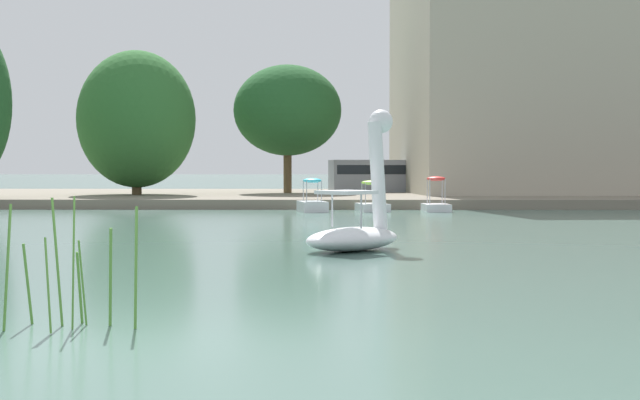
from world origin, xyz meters
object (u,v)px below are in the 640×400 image
object	(u,v)px
tree_broadleaf_left	(287,111)
tree_willow_near_path	(136,119)
pedal_boat_cyan	(312,202)
pedal_boat_lime	(372,202)
swan_boat	(358,220)
pedal_boat_red	(436,202)
parked_van	(368,175)

from	to	relation	value
tree_broadleaf_left	tree_willow_near_path	distance (m)	8.62
pedal_boat_cyan	pedal_boat_lime	size ratio (longest dim) A/B	1.02
pedal_boat_lime	swan_boat	bearing A→B (deg)	-93.52
pedal_boat_red	tree_broadleaf_left	distance (m)	15.25
swan_boat	pedal_boat_red	bearing A→B (deg)	77.92
tree_willow_near_path	pedal_boat_cyan	bearing A→B (deg)	-44.33
swan_boat	parked_van	bearing A→B (deg)	87.37
pedal_boat_lime	tree_broadleaf_left	world-z (taller)	tree_broadleaf_left
swan_boat	pedal_boat_cyan	size ratio (longest dim) A/B	1.46
tree_willow_near_path	parked_van	bearing A→B (deg)	22.38
pedal_boat_cyan	pedal_boat_red	world-z (taller)	pedal_boat_red
pedal_boat_cyan	parked_van	world-z (taller)	parked_van
tree_broadleaf_left	pedal_boat_cyan	bearing A→B (deg)	-82.33
pedal_boat_cyan	parked_van	size ratio (longest dim) A/B	0.45
tree_willow_near_path	parked_van	distance (m)	13.78
pedal_boat_red	parked_van	size ratio (longest dim) A/B	0.38
pedal_boat_lime	pedal_boat_red	size ratio (longest dim) A/B	1.17
pedal_boat_cyan	tree_willow_near_path	size ratio (longest dim) A/B	0.24
pedal_boat_cyan	swan_boat	bearing A→B (deg)	-85.25
pedal_boat_red	tree_broadleaf_left	world-z (taller)	tree_broadleaf_left
parked_van	tree_willow_near_path	bearing A→B (deg)	-157.62
swan_boat	tree_willow_near_path	distance (m)	29.11
swan_boat	tree_broadleaf_left	world-z (taller)	tree_broadleaf_left
pedal_boat_cyan	pedal_boat_red	distance (m)	5.21
pedal_boat_red	pedal_boat_cyan	bearing A→B (deg)	-177.92
swan_boat	parked_van	world-z (taller)	swan_boat
swan_boat	tree_broadleaf_left	bearing A→B (deg)	96.00
parked_van	swan_boat	bearing A→B (deg)	-92.63
swan_boat	pedal_boat_cyan	world-z (taller)	swan_boat
tree_broadleaf_left	pedal_boat_red	bearing A→B (deg)	-61.39
tree_broadleaf_left	pedal_boat_lime	bearing A→B (deg)	-71.18
tree_broadleaf_left	tree_willow_near_path	bearing A→B (deg)	-155.10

